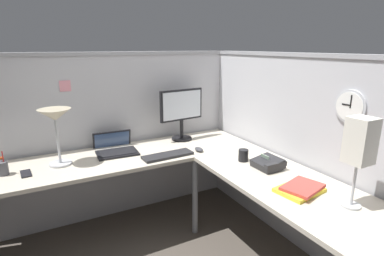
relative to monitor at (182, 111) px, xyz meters
The scene contains 17 objects.
ground_plane 1.24m from the monitor, 112.93° to the right, with size 6.80×6.80×0.00m, color #4C443D.
cubicle_wall_back 0.71m from the monitor, 159.92° to the left, with size 2.57×0.12×1.58m.
cubicle_wall_right 1.11m from the monitor, 56.39° to the right, with size 0.12×2.37×1.58m.
desk 0.89m from the monitor, 121.23° to the right, with size 2.35×2.15×0.73m.
monitor is the anchor object (origin of this frame).
laptop 0.72m from the monitor, behind, with size 0.36×0.40×0.22m.
keyboard 0.57m from the monitor, 130.06° to the right, with size 0.43×0.14×0.02m, color #232326.
computer_mouse 0.47m from the monitor, 93.19° to the right, with size 0.06×0.10×0.03m, color #38383D.
desk_lamp_dome 1.14m from the monitor, behind, with size 0.24×0.24×0.44m.
pen_cup 1.54m from the monitor, behind, with size 0.08×0.08×0.18m.
cell_phone 1.42m from the monitor, behind, with size 0.07×0.14×0.01m, color black.
office_phone 1.04m from the monitor, 75.58° to the right, with size 0.19×0.21×0.11m.
book_stack 1.40m from the monitor, 82.83° to the right, with size 0.32×0.26×0.04m.
desk_lamp_paper 1.66m from the monitor, 79.92° to the right, with size 0.13×0.13×0.53m.
coffee_mug 0.82m from the monitor, 76.60° to the right, with size 0.08×0.08×0.10m, color black.
wall_clock 1.50m from the monitor, 68.30° to the right, with size 0.04×0.22×0.22m.
pinned_note_leftmost 1.06m from the monitor, 169.91° to the left, with size 0.09×0.00×0.09m, color pink.
Camera 1 is at (-1.00, -1.95, 1.63)m, focal length 28.38 mm.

